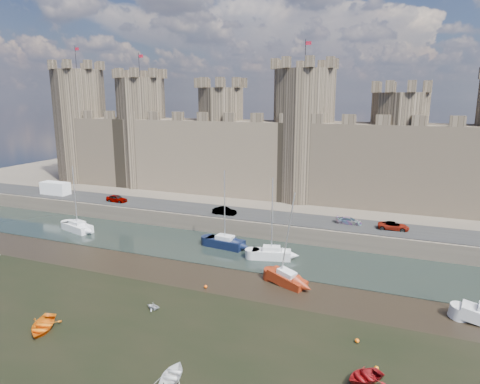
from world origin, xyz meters
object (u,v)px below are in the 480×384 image
Objects in this scene: van at (55,188)px; sailboat_4 at (287,278)px; car_3 at (394,226)px; sailboat_0 at (78,227)px; car_0 at (117,199)px; sailboat_1 at (225,242)px; car_1 at (224,211)px; sailboat_2 at (271,253)px; car_2 at (349,221)px; dinghy_0 at (42,327)px.

sailboat_4 is at bearing -19.01° from van.
car_3 is 0.39× the size of sailboat_4.
car_0 is at bearing 106.06° from sailboat_0.
sailboat_1 is (24.65, 1.78, 0.04)m from sailboat_0.
sailboat_4 is (36.04, -6.77, -0.03)m from sailboat_0.
sailboat_2 reaches higher than car_1.
sailboat_2 is (7.41, -1.73, -0.00)m from sailboat_1.
car_2 is at bearing 38.69° from sailboat_1.
sailboat_2 reaches higher than van.
sailboat_0 is 0.96× the size of sailboat_4.
van is 0.54× the size of sailboat_0.
car_3 is at bearing 23.30° from sailboat_2.
dinghy_0 is (-17.94, -17.69, -0.40)m from sailboat_4.
car_3 is at bearing 81.23° from sailboat_4.
sailboat_0 is 24.71m from sailboat_1.
van is 0.51× the size of sailboat_1.
sailboat_1 is at bearing 153.16° from sailboat_2.
sailboat_2 is (-8.25, -11.45, -2.18)m from car_2.
sailboat_4 is 25.20m from dinghy_0.
car_1 is (21.16, -0.50, -0.04)m from car_0.
sailboat_0 is at bearing -175.41° from car_0.
car_0 reaches higher than car_1.
sailboat_1 is at bearing -155.49° from car_1.
car_3 is 47.84m from sailboat_0.
sailboat_4 is at bearing -30.06° from sailboat_1.
sailboat_1 is at bearing -12.73° from van.
sailboat_0 reaches higher than van.
sailboat_4 is at bearing 5.80° from sailboat_0.
sailboat_0 reaches higher than car_0.
sailboat_4 is at bearing 166.69° from car_2.
sailboat_4 reaches higher than car_3.
sailboat_0 is 30.44m from dinghy_0.
car_1 is 19.20m from car_2.
car_3 is 61.18m from van.
car_1 is at bearing 154.30° from sailboat_4.
car_0 is 1.07× the size of dinghy_0.
car_0 is 14.75m from van.
sailboat_1 is (3.42, -7.63, -2.27)m from car_1.
car_1 is 1.04× the size of car_2.
dinghy_0 is at bearing 148.17° from car_2.
sailboat_1 is (-21.87, -9.16, -2.24)m from car_3.
sailboat_2 is 2.93× the size of dinghy_0.
sailboat_4 reaches higher than sailboat_0.
car_3 is at bearing -95.34° from car_2.
sailboat_4 reaches higher than car_2.
dinghy_0 is at bearing -97.15° from sailboat_1.
car_0 is 10.19m from sailboat_0.
car_1 is at bearing 91.48° from car_3.
sailboat_1 reaches higher than sailboat_2.
sailboat_2 reaches higher than sailboat_4.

